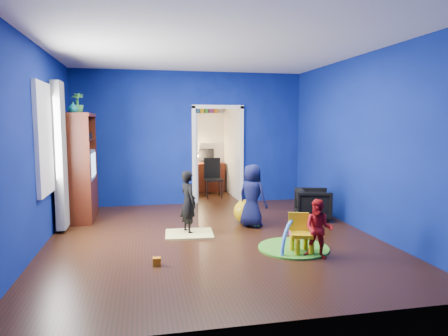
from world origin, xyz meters
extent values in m
cube|color=black|center=(0.00, 0.00, 0.00)|extent=(5.00, 5.50, 0.01)
cube|color=white|center=(0.00, 0.00, 2.90)|extent=(5.00, 5.50, 0.01)
cube|color=navy|center=(0.00, 2.75, 1.45)|extent=(5.00, 0.02, 2.90)
cube|color=navy|center=(0.00, -2.75, 1.45)|extent=(5.00, 0.02, 2.90)
cube|color=navy|center=(-2.50, 0.00, 1.45)|extent=(0.02, 5.50, 2.90)
cube|color=navy|center=(2.50, 0.00, 1.45)|extent=(0.02, 5.50, 2.90)
imported|color=black|center=(2.04, 0.82, 0.28)|extent=(0.77, 0.75, 0.57)
imported|color=black|center=(-0.35, 0.33, 0.51)|extent=(0.36, 0.44, 1.02)
imported|color=#0F1438|center=(0.78, 0.53, 0.54)|extent=(0.61, 0.63, 1.08)
imported|color=#AF1228|center=(1.20, -1.21, 0.39)|extent=(0.48, 0.45, 0.79)
imported|color=#0D696C|center=(-2.22, 1.38, 2.05)|extent=(0.21, 0.21, 0.19)
imported|color=green|center=(-2.22, 1.90, 2.15)|extent=(0.22, 0.22, 0.38)
cube|color=#41100A|center=(-2.22, 1.68, 0.98)|extent=(0.58, 1.14, 1.96)
cube|color=silver|center=(-2.18, 1.68, 1.02)|extent=(0.46, 0.70, 0.54)
cube|color=#F2E07A|center=(-0.35, 0.23, 0.01)|extent=(0.79, 0.65, 0.03)
sphere|color=yellow|center=(0.73, 0.78, 0.21)|extent=(0.43, 0.43, 0.43)
cube|color=yellow|center=(1.05, -1.01, 0.25)|extent=(0.35, 0.35, 0.50)
cylinder|color=green|center=(1.02, -0.78, 0.01)|extent=(1.00, 1.00, 0.03)
torus|color=#3F8CD8|center=(1.02, -0.78, 0.02)|extent=(0.63, 0.69, 0.89)
cube|color=white|center=(-2.48, 0.35, 1.55)|extent=(0.03, 0.95, 1.55)
cube|color=slate|center=(-2.37, 0.90, 1.25)|extent=(0.14, 0.42, 2.40)
cube|color=white|center=(0.60, 2.75, 1.05)|extent=(1.16, 0.10, 2.10)
cube|color=#3D140A|center=(0.60, 4.26, 0.38)|extent=(0.88, 0.44, 0.75)
cube|color=black|center=(0.60, 4.38, 0.95)|extent=(0.40, 0.05, 0.32)
sphere|color=#FFD88C|center=(0.32, 4.32, 0.93)|extent=(0.14, 0.14, 0.14)
cube|color=black|center=(0.60, 3.30, 0.46)|extent=(0.40, 0.40, 0.92)
cube|color=white|center=(0.60, 4.37, 2.02)|extent=(0.88, 0.24, 0.04)
sphere|color=#278DDF|center=(2.29, 1.25, 0.06)|extent=(0.11, 0.11, 0.11)
cube|color=orange|center=(-0.91, -1.07, 0.05)|extent=(0.10, 0.08, 0.10)
sphere|color=green|center=(0.84, 0.45, 0.06)|extent=(0.11, 0.11, 0.11)
cube|color=#C74AB9|center=(1.27, -0.13, 0.05)|extent=(0.10, 0.08, 0.10)
camera|label=1|loc=(-1.06, -5.99, 1.78)|focal=32.00mm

